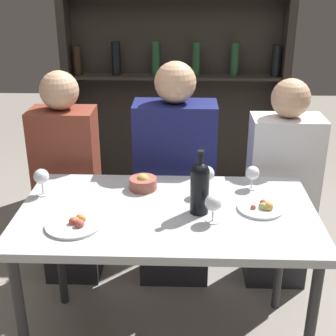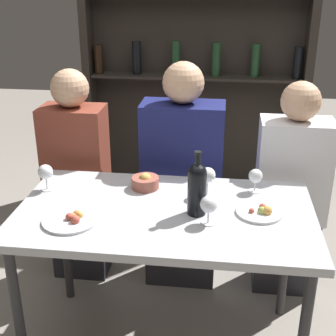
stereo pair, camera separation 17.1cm
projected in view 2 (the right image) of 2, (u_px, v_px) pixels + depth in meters
dining_table at (165, 224)px, 2.04m from camera, size 1.28×0.73×0.75m
wine_rack_wall at (197, 38)px, 3.50m from camera, size 1.72×0.21×2.38m
wine_bottle at (197, 187)px, 1.94m from camera, size 0.08×0.08×0.28m
wine_glass_0 at (208, 176)px, 2.11m from camera, size 0.07×0.07×0.14m
wine_glass_1 at (209, 205)px, 1.88m from camera, size 0.07×0.07×0.12m
wine_glass_2 at (256, 177)px, 2.15m from camera, size 0.06×0.06×0.11m
wine_glass_3 at (46, 173)px, 2.17m from camera, size 0.07×0.07×0.13m
food_plate_0 at (71, 220)px, 1.92m from camera, size 0.23×0.23×0.04m
food_plate_1 at (260, 212)px, 1.98m from camera, size 0.20×0.20×0.05m
snack_bowl at (145, 182)px, 2.21m from camera, size 0.13×0.13×0.08m
seated_person_left at (78, 182)px, 2.66m from camera, size 0.34×0.22×1.23m
seated_person_center at (182, 185)px, 2.58m from camera, size 0.44×0.22×1.29m
seated_person_right at (290, 197)px, 2.53m from camera, size 0.37×0.22×1.20m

